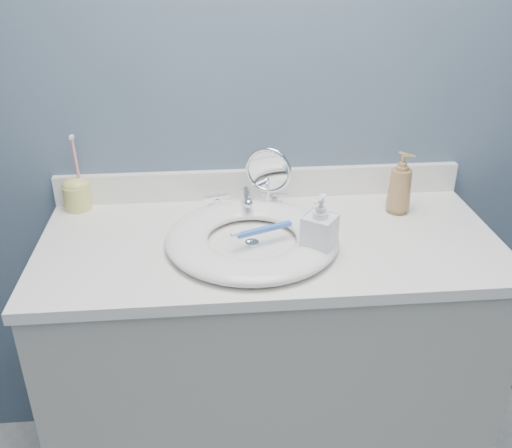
{
  "coord_description": "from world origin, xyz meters",
  "views": [
    {
      "loc": [
        -0.16,
        -0.35,
        1.61
      ],
      "look_at": [
        -0.04,
        0.94,
        0.94
      ],
      "focal_mm": 40.0,
      "sensor_mm": 36.0,
      "label": 1
    }
  ],
  "objects": [
    {
      "name": "back_wall",
      "position": [
        0.0,
        1.25,
        1.2
      ],
      "size": [
        2.2,
        0.02,
        2.4
      ],
      "primitive_type": "cube",
      "color": "#495D6E",
      "rests_on": "ground"
    },
    {
      "name": "vanity_cabinet",
      "position": [
        0.0,
        0.97,
        0.42
      ],
      "size": [
        1.2,
        0.55,
        0.85
      ],
      "primitive_type": "cube",
      "color": "#A9A49A",
      "rests_on": "ground"
    },
    {
      "name": "countertop",
      "position": [
        0.0,
        0.97,
        0.86
      ],
      "size": [
        1.22,
        0.57,
        0.03
      ],
      "primitive_type": "cube",
      "color": "white",
      "rests_on": "vanity_cabinet"
    },
    {
      "name": "backsplash",
      "position": [
        0.0,
        1.24,
        0.93
      ],
      "size": [
        1.22,
        0.02,
        0.09
      ],
      "primitive_type": "cube",
      "color": "white",
      "rests_on": "countertop"
    },
    {
      "name": "basin",
      "position": [
        -0.05,
        0.94,
        0.9
      ],
      "size": [
        0.45,
        0.45,
        0.04
      ],
      "primitive_type": null,
      "color": "white",
      "rests_on": "countertop"
    },
    {
      "name": "drain",
      "position": [
        -0.05,
        0.94,
        0.88
      ],
      "size": [
        0.04,
        0.04,
        0.01
      ],
      "primitive_type": "cylinder",
      "color": "silver",
      "rests_on": "countertop"
    },
    {
      "name": "faucet",
      "position": [
        -0.05,
        1.14,
        0.91
      ],
      "size": [
        0.25,
        0.13,
        0.07
      ],
      "color": "silver",
      "rests_on": "countertop"
    },
    {
      "name": "makeup_mirror",
      "position": [
        0.01,
        1.13,
        0.99
      ],
      "size": [
        0.13,
        0.08,
        0.2
      ],
      "rotation": [
        0.0,
        0.0,
        -0.41
      ],
      "color": "silver",
      "rests_on": "countertop"
    },
    {
      "name": "soap_bottle_amber",
      "position": [
        0.39,
        1.1,
        0.97
      ],
      "size": [
        0.1,
        0.1,
        0.18
      ],
      "primitive_type": "imported",
      "rotation": [
        0.0,
        0.0,
        0.69
      ],
      "color": "#9E7847",
      "rests_on": "countertop"
    },
    {
      "name": "soap_bottle_clear",
      "position": [
        0.11,
        0.87,
        0.96
      ],
      "size": [
        0.11,
        0.11,
        0.17
      ],
      "primitive_type": "imported",
      "rotation": [
        0.0,
        0.0,
        -0.62
      ],
      "color": "silver",
      "rests_on": "countertop"
    },
    {
      "name": "toothbrush_holder",
      "position": [
        -0.54,
        1.21,
        0.93
      ],
      "size": [
        0.08,
        0.08,
        0.23
      ],
      "rotation": [
        0.0,
        0.0,
        -0.04
      ],
      "color": "#D3CE69",
      "rests_on": "countertop"
    },
    {
      "name": "toothbrush_lying",
      "position": [
        -0.02,
        0.94,
        0.92
      ],
      "size": [
        0.17,
        0.08,
        0.02
      ],
      "rotation": [
        0.0,
        0.0,
        0.39
      ],
      "color": "#3D6EDB",
      "rests_on": "basin"
    }
  ]
}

